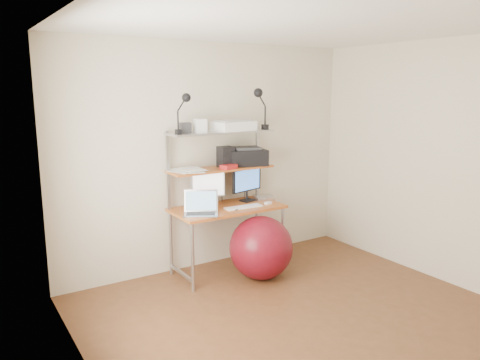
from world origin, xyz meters
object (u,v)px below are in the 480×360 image
(monitor_black, at_px, (247,182))
(laptop, at_px, (201,209))
(printer, at_px, (247,157))
(exercise_ball, at_px, (261,248))
(monitor_silver, at_px, (208,187))

(monitor_black, distance_m, laptop, 0.76)
(monitor_black, bearing_deg, printer, 66.66)
(printer, bearing_deg, exercise_ball, -88.70)
(monitor_black, distance_m, exercise_ball, 0.79)
(monitor_black, xyz_separation_m, laptop, (-0.71, -0.23, -0.17))
(monitor_silver, relative_size, exercise_ball, 0.62)
(monitor_silver, bearing_deg, monitor_black, 17.69)
(monitor_black, xyz_separation_m, printer, (0.00, 0.01, 0.29))
(laptop, bearing_deg, printer, 48.39)
(monitor_silver, distance_m, monitor_black, 0.50)
(printer, bearing_deg, monitor_black, -83.45)
(laptop, bearing_deg, exercise_ball, 7.22)
(exercise_ball, bearing_deg, monitor_silver, 128.68)
(monitor_silver, distance_m, exercise_ball, 0.87)
(printer, bearing_deg, laptop, -145.19)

